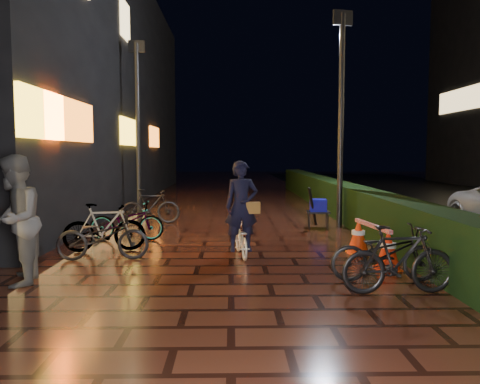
{
  "coord_description": "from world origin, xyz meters",
  "views": [
    {
      "loc": [
        0.0,
        -7.18,
        1.9
      ],
      "look_at": [
        0.18,
        2.32,
        1.1
      ],
      "focal_mm": 35.0,
      "sensor_mm": 36.0,
      "label": 1
    }
  ],
  "objects_px": {
    "cyclist": "(241,221)",
    "bystander_person": "(15,220)",
    "traffic_barrier": "(372,242)",
    "cart_assembly": "(318,207)"
  },
  "relations": [
    {
      "from": "bystander_person",
      "to": "cart_assembly",
      "type": "height_order",
      "value": "bystander_person"
    },
    {
      "from": "cyclist",
      "to": "bystander_person",
      "type": "bearing_deg",
      "value": -151.46
    },
    {
      "from": "cart_assembly",
      "to": "bystander_person",
      "type": "bearing_deg",
      "value": -136.63
    },
    {
      "from": "cyclist",
      "to": "traffic_barrier",
      "type": "xyz_separation_m",
      "value": [
        2.29,
        -0.38,
        -0.32
      ]
    },
    {
      "from": "cyclist",
      "to": "cart_assembly",
      "type": "height_order",
      "value": "cyclist"
    },
    {
      "from": "cart_assembly",
      "to": "cyclist",
      "type": "bearing_deg",
      "value": -121.95
    },
    {
      "from": "cyclist",
      "to": "traffic_barrier",
      "type": "height_order",
      "value": "cyclist"
    },
    {
      "from": "bystander_person",
      "to": "traffic_barrier",
      "type": "height_order",
      "value": "bystander_person"
    },
    {
      "from": "bystander_person",
      "to": "cyclist",
      "type": "xyz_separation_m",
      "value": [
        3.27,
        1.78,
        -0.29
      ]
    },
    {
      "from": "cyclist",
      "to": "traffic_barrier",
      "type": "relative_size",
      "value": 1.07
    }
  ]
}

